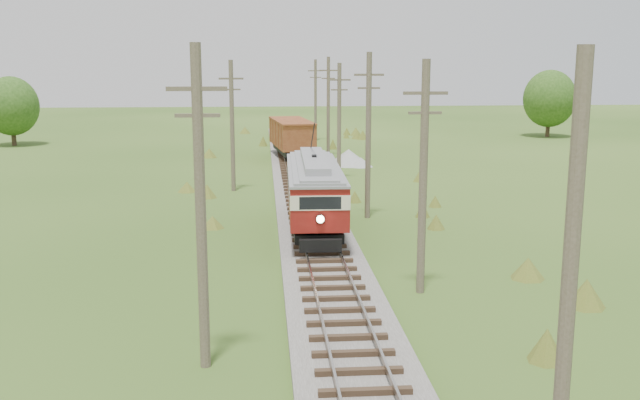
{
  "coord_description": "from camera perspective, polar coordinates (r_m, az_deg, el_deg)",
  "views": [
    {
      "loc": [
        -2.47,
        -7.14,
        8.52
      ],
      "look_at": [
        0.0,
        23.79,
        2.45
      ],
      "focal_mm": 40.0,
      "sensor_mm": 36.0,
      "label": 1
    }
  ],
  "objects": [
    {
      "name": "railbed_main",
      "position": [
        42.05,
        -1.11,
        -0.36
      ],
      "size": [
        3.6,
        96.0,
        0.57
      ],
      "color": "#605B54",
      "rests_on": "ground"
    },
    {
      "name": "streetcar",
      "position": [
        35.16,
        -0.47,
        1.05
      ],
      "size": [
        2.84,
        11.13,
        5.06
      ],
      "rotation": [
        0.0,
        0.0,
        -0.02
      ],
      "color": "black",
      "rests_on": "ground"
    },
    {
      "name": "gondola",
      "position": [
        62.47,
        -2.28,
        5.19
      ],
      "size": [
        3.89,
        9.1,
        2.93
      ],
      "rotation": [
        0.0,
        0.0,
        0.12
      ],
      "color": "black",
      "rests_on": "ground"
    },
    {
      "name": "gravel_pile",
      "position": [
        59.27,
        2.44,
        3.39
      ],
      "size": [
        3.64,
        3.86,
        1.32
      ],
      "color": "gray",
      "rests_on": "ground"
    },
    {
      "name": "utility_pole_r_1",
      "position": [
        13.98,
        19.29,
        -6.71
      ],
      "size": [
        0.3,
        0.3,
        8.8
      ],
      "color": "brown",
      "rests_on": "ground"
    },
    {
      "name": "utility_pole_r_2",
      "position": [
        26.12,
        8.26,
        1.93
      ],
      "size": [
        1.6,
        0.3,
        8.6
      ],
      "color": "brown",
      "rests_on": "ground"
    },
    {
      "name": "utility_pole_r_3",
      "position": [
        38.76,
        3.89,
        5.27
      ],
      "size": [
        1.6,
        0.3,
        9.0
      ],
      "color": "brown",
      "rests_on": "ground"
    },
    {
      "name": "utility_pole_r_4",
      "position": [
        51.6,
        1.54,
        6.39
      ],
      "size": [
        1.6,
        0.3,
        8.4
      ],
      "color": "brown",
      "rests_on": "ground"
    },
    {
      "name": "utility_pole_r_5",
      "position": [
        64.53,
        0.67,
        7.55
      ],
      "size": [
        1.6,
        0.3,
        8.9
      ],
      "color": "brown",
      "rests_on": "ground"
    },
    {
      "name": "utility_pole_r_6",
      "position": [
        77.45,
        -0.36,
        8.06
      ],
      "size": [
        1.6,
        0.3,
        8.7
      ],
      "color": "brown",
      "rests_on": "ground"
    },
    {
      "name": "utility_pole_l_a",
      "position": [
        19.61,
        -9.54,
        -0.54
      ],
      "size": [
        1.6,
        0.3,
        9.0
      ],
      "color": "brown",
      "rests_on": "ground"
    },
    {
      "name": "utility_pole_l_b",
      "position": [
        47.36,
        -7.04,
        6.02
      ],
      "size": [
        1.6,
        0.3,
        8.6
      ],
      "color": "brown",
      "rests_on": "ground"
    },
    {
      "name": "tree_mid_a",
      "position": [
        79.49,
        -23.47,
        6.91
      ],
      "size": [
        5.46,
        5.46,
        7.03
      ],
      "color": "#38281C",
      "rests_on": "ground"
    },
    {
      "name": "tree_mid_b",
      "position": [
        85.65,
        17.89,
        7.73
      ],
      "size": [
        5.88,
        5.88,
        7.57
      ],
      "color": "#38281C",
      "rests_on": "ground"
    }
  ]
}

